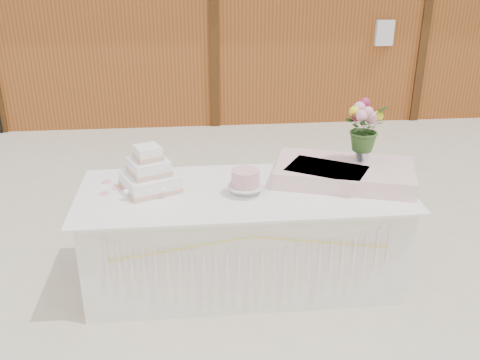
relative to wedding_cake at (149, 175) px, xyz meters
name	(u,v)px	position (x,y,z in m)	size (l,w,h in m)	color
ground	(244,279)	(0.68, -0.08, -0.88)	(80.00, 80.00, 0.00)	beige
cake_table	(244,236)	(0.68, -0.09, -0.50)	(2.40, 1.00, 0.77)	white
wedding_cake	(149,175)	(0.00, 0.00, 0.00)	(0.48, 0.48, 0.33)	white
pink_cake_stand	(245,181)	(0.68, -0.15, -0.01)	(0.25, 0.25, 0.18)	silver
satin_runner	(344,173)	(1.45, 0.02, -0.05)	(1.01, 0.59, 0.13)	#F9CDC8
flower_vase	(362,153)	(1.59, 0.08, 0.09)	(0.10, 0.10, 0.14)	silver
bouquet	(365,121)	(1.59, 0.08, 0.33)	(0.31, 0.27, 0.35)	#345A24
loose_flowers	(111,187)	(-0.29, 0.05, -0.10)	(0.15, 0.36, 0.02)	#FB99BF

